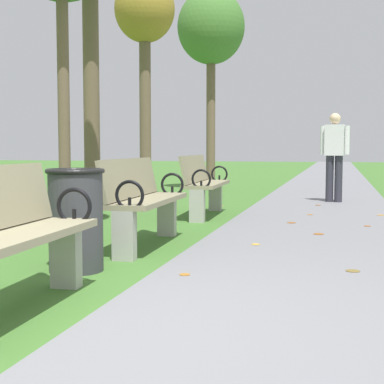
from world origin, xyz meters
TOP-DOWN VIEW (x-y plane):
  - ground_plane at (0.00, 0.00)m, footprint 80.00×80.00m
  - paved_walkway at (1.15, 18.00)m, footprint 2.31×44.00m
  - park_bench_1 at (-0.50, 0.08)m, footprint 0.52×1.61m
  - park_bench_2 at (-0.50, 2.61)m, footprint 0.52×1.61m
  - park_bench_3 at (-0.50, 5.35)m, footprint 0.53×1.62m
  - tree_4 at (-2.30, 7.98)m, footprint 1.18×1.18m
  - tree_5 at (-1.54, 10.60)m, footprint 1.59×1.59m
  - pedestrian_walking at (1.35, 7.93)m, footprint 0.53×0.27m
  - trash_bin at (-0.65, 1.36)m, footprint 0.48×0.48m
  - scattered_leaves at (0.43, 4.34)m, footprint 4.62×7.65m

SIDE VIEW (x-z plane):
  - ground_plane at x=0.00m, z-range 0.00..0.00m
  - paved_walkway at x=1.15m, z-range 0.00..0.02m
  - scattered_leaves at x=0.43m, z-range 0.01..0.03m
  - trash_bin at x=-0.65m, z-range 0.00..0.84m
  - park_bench_1 at x=-0.50m, z-range 0.04..0.93m
  - park_bench_2 at x=-0.50m, z-range 0.04..0.93m
  - park_bench_3 at x=-0.50m, z-range 0.04..0.93m
  - pedestrian_walking at x=1.35m, z-range 0.12..1.74m
  - tree_4 at x=-2.30m, z-range 1.36..5.72m
  - tree_5 at x=-1.54m, z-range 1.42..6.15m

